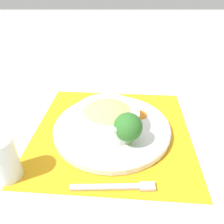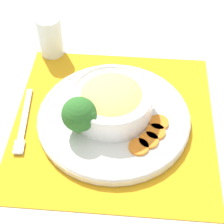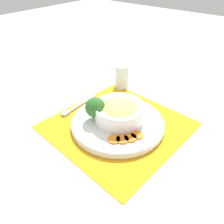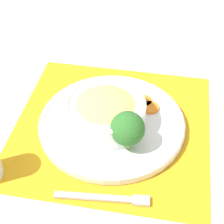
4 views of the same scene
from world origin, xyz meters
name	(u,v)px [view 2 (image 2 of 4)]	position (x,y,z in m)	size (l,w,h in m)	color
ground_plane	(113,122)	(0.00, 0.00, 0.00)	(4.00, 4.00, 0.00)	beige
placemat	(113,121)	(0.00, 0.00, 0.00)	(0.46, 0.47, 0.00)	orange
plate	(113,117)	(0.00, 0.00, 0.02)	(0.33, 0.33, 0.02)	white
bowl	(111,100)	(0.01, -0.01, 0.05)	(0.18, 0.18, 0.07)	white
broccoli_floret	(79,115)	(0.07, 0.04, 0.07)	(0.07, 0.07, 0.09)	#84AD5B
carrot_slice_near	(138,147)	(-0.05, 0.08, 0.02)	(0.04, 0.04, 0.01)	orange
carrot_slice_middle	(148,140)	(-0.07, 0.07, 0.02)	(0.04, 0.04, 0.01)	orange
carrot_slice_far	(155,132)	(-0.09, 0.05, 0.02)	(0.04, 0.04, 0.01)	orange
carrot_slice_extra	(158,122)	(-0.10, 0.02, 0.02)	(0.04, 0.04, 0.01)	orange
water_glass	(50,38)	(0.16, -0.23, 0.05)	(0.06, 0.06, 0.11)	silver
fork	(22,126)	(0.19, 0.02, 0.01)	(0.02, 0.18, 0.01)	#B7B7BC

